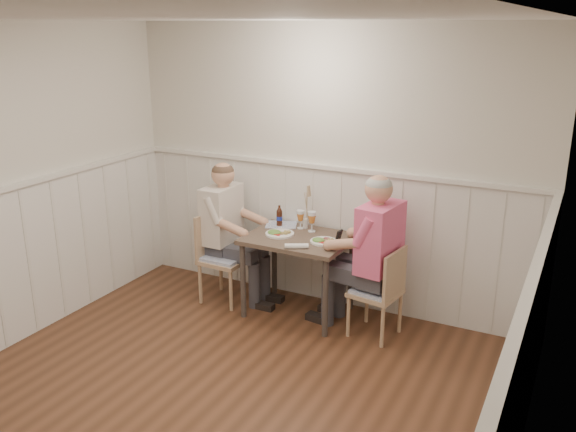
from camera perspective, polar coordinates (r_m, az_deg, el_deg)
The scene contains 16 objects.
ground_plane at distance 4.36m, azimuth -9.11°, elevation -18.82°, with size 4.50×4.50×0.00m, color #482B19.
room_shell at distance 3.68m, azimuth -10.24°, elevation 0.64°, with size 4.04×4.54×2.60m.
wainscot at distance 4.50m, azimuth -4.40°, elevation -7.22°, with size 4.00×4.49×1.34m.
dining_table at distance 5.50m, azimuth 0.94°, elevation -2.94°, with size 0.91×0.70×0.75m.
chair_right at distance 5.22m, azimuth 8.68°, elevation -6.80°, with size 0.43×0.43×0.80m.
chair_left at distance 5.88m, azimuth -6.37°, elevation -3.54°, with size 0.42×0.42×0.86m.
man_in_pink at distance 5.22m, azimuth 8.02°, elevation -4.81°, with size 0.71×0.49×1.43m.
diner_cream at distance 5.90m, azimuth -5.81°, elevation -2.34°, with size 0.63×0.44×1.37m.
plate_man at distance 5.32m, azimuth 3.25°, elevation -2.28°, with size 0.23×0.23×0.06m.
plate_diner at distance 5.50m, azimuth -0.94°, elevation -1.56°, with size 0.26×0.26×0.07m.
beer_glass_a at distance 5.55m, azimuth 2.25°, elevation -0.22°, with size 0.08×0.08×0.19m.
beer_glass_b at distance 5.64m, azimuth 1.17°, elevation -0.04°, with size 0.07×0.07×0.17m.
beer_bottle at distance 5.72m, azimuth -0.81°, elevation -0.08°, with size 0.06×0.06×0.20m.
rolled_napkin at distance 5.17m, azimuth 0.81°, elevation -2.83°, with size 0.20×0.13×0.04m.
grass_vase at distance 5.63m, azimuth 1.65°, elevation 0.77°, with size 0.05×0.05×0.44m.
gingham_mat at distance 5.78m, azimuth -0.63°, elevation -0.81°, with size 0.35×0.32×0.01m.
Camera 1 is at (2.15, -2.79, 2.57)m, focal length 38.00 mm.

